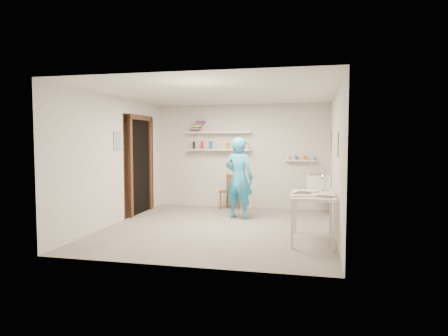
% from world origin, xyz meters
% --- Properties ---
extents(floor, '(4.00, 4.50, 0.02)m').
position_xyz_m(floor, '(0.00, 0.00, -0.01)').
color(floor, slate).
rests_on(floor, ground).
extents(ceiling, '(4.00, 4.50, 0.02)m').
position_xyz_m(ceiling, '(0.00, 0.00, 2.41)').
color(ceiling, silver).
rests_on(ceiling, wall_back).
extents(wall_back, '(4.00, 0.02, 2.40)m').
position_xyz_m(wall_back, '(0.00, 2.26, 1.20)').
color(wall_back, silver).
rests_on(wall_back, ground).
extents(wall_front, '(4.00, 0.02, 2.40)m').
position_xyz_m(wall_front, '(0.00, -2.26, 1.20)').
color(wall_front, silver).
rests_on(wall_front, ground).
extents(wall_left, '(0.02, 4.50, 2.40)m').
position_xyz_m(wall_left, '(-2.01, 0.00, 1.20)').
color(wall_left, silver).
rests_on(wall_left, ground).
extents(wall_right, '(0.02, 4.50, 2.40)m').
position_xyz_m(wall_right, '(2.01, 0.00, 1.20)').
color(wall_right, silver).
rests_on(wall_right, ground).
extents(doorway_recess, '(0.02, 0.90, 2.00)m').
position_xyz_m(doorway_recess, '(-1.99, 1.05, 1.00)').
color(doorway_recess, black).
rests_on(doorway_recess, wall_left).
extents(corridor_box, '(1.40, 1.50, 2.10)m').
position_xyz_m(corridor_box, '(-2.70, 1.05, 1.05)').
color(corridor_box, brown).
rests_on(corridor_box, ground).
extents(door_lintel, '(0.06, 1.05, 0.10)m').
position_xyz_m(door_lintel, '(-1.97, 1.05, 2.05)').
color(door_lintel, brown).
rests_on(door_lintel, wall_left).
extents(door_jamb_near, '(0.06, 0.10, 2.00)m').
position_xyz_m(door_jamb_near, '(-1.97, 0.55, 1.00)').
color(door_jamb_near, brown).
rests_on(door_jamb_near, ground).
extents(door_jamb_far, '(0.06, 0.10, 2.00)m').
position_xyz_m(door_jamb_far, '(-1.97, 1.55, 1.00)').
color(door_jamb_far, brown).
rests_on(door_jamb_far, ground).
extents(shelf_lower, '(1.50, 0.22, 0.03)m').
position_xyz_m(shelf_lower, '(-0.50, 2.13, 1.35)').
color(shelf_lower, white).
rests_on(shelf_lower, wall_back).
extents(shelf_upper, '(1.50, 0.22, 0.03)m').
position_xyz_m(shelf_upper, '(-0.50, 2.13, 1.75)').
color(shelf_upper, white).
rests_on(shelf_upper, wall_back).
extents(ledge_shelf, '(0.70, 0.14, 0.03)m').
position_xyz_m(ledge_shelf, '(1.35, 2.17, 1.12)').
color(ledge_shelf, white).
rests_on(ledge_shelf, wall_back).
extents(poster_left, '(0.01, 0.28, 0.36)m').
position_xyz_m(poster_left, '(-1.99, 0.05, 1.55)').
color(poster_left, '#334C7F').
rests_on(poster_left, wall_left).
extents(poster_right_a, '(0.01, 0.34, 0.42)m').
position_xyz_m(poster_right_a, '(1.99, 1.80, 1.55)').
color(poster_right_a, '#995933').
rests_on(poster_right_a, wall_right).
extents(poster_right_b, '(0.01, 0.30, 0.38)m').
position_xyz_m(poster_right_b, '(1.99, -0.55, 1.50)').
color(poster_right_b, '#3F724C').
rests_on(poster_right_b, wall_right).
extents(belfast_sink, '(0.48, 0.60, 0.30)m').
position_xyz_m(belfast_sink, '(1.75, 1.70, 0.70)').
color(belfast_sink, white).
rests_on(belfast_sink, wall_right).
extents(man, '(0.67, 0.53, 1.63)m').
position_xyz_m(man, '(0.19, 0.93, 0.81)').
color(man, teal).
rests_on(man, ground).
extents(wall_clock, '(0.29, 0.11, 0.29)m').
position_xyz_m(wall_clock, '(0.13, 1.15, 1.09)').
color(wall_clock, '#CDBE8C').
rests_on(wall_clock, man).
extents(wooden_chair, '(0.48, 0.47, 0.81)m').
position_xyz_m(wooden_chair, '(-0.21, 1.93, 0.40)').
color(wooden_chair, brown).
rests_on(wooden_chair, ground).
extents(work_table, '(0.66, 1.11, 0.74)m').
position_xyz_m(work_table, '(1.64, -0.60, 0.37)').
color(work_table, silver).
rests_on(work_table, ground).
extents(desk_lamp, '(0.14, 0.14, 0.14)m').
position_xyz_m(desk_lamp, '(1.82, -0.16, 0.96)').
color(desk_lamp, silver).
rests_on(desk_lamp, work_table).
extents(spray_cans, '(1.26, 0.06, 0.17)m').
position_xyz_m(spray_cans, '(-0.50, 2.13, 1.45)').
color(spray_cans, black).
rests_on(spray_cans, shelf_lower).
extents(book_stack, '(0.34, 0.14, 0.25)m').
position_xyz_m(book_stack, '(-1.02, 2.13, 1.89)').
color(book_stack, red).
rests_on(book_stack, shelf_upper).
extents(ledge_pots, '(0.48, 0.07, 0.09)m').
position_xyz_m(ledge_pots, '(1.35, 2.17, 1.18)').
color(ledge_pots, silver).
rests_on(ledge_pots, ledge_shelf).
extents(papers, '(0.30, 0.22, 0.02)m').
position_xyz_m(papers, '(1.64, -0.60, 0.75)').
color(papers, silver).
rests_on(papers, work_table).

